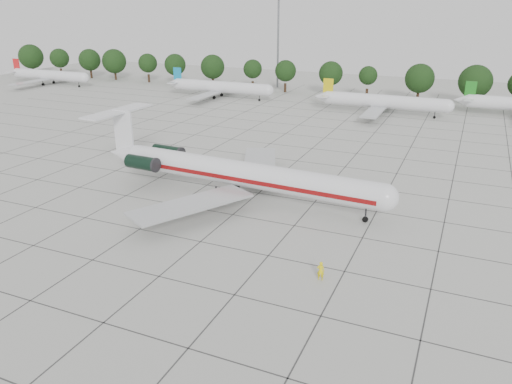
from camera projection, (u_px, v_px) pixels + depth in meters
ground at (233, 215)px, 61.19m from camera, size 260.00×260.00×0.00m
apron_joints at (277, 178)px, 74.02m from camera, size 170.00×170.00×0.02m
main_airliner at (230, 171)px, 65.68m from camera, size 42.69×33.49×10.00m
ground_crew at (321, 271)px, 46.61m from camera, size 0.76×0.56×1.91m
bg_airliner_a at (49, 75)px, 154.56m from camera, size 28.24×27.20×7.40m
bg_airliner_b at (220, 87)px, 133.56m from camera, size 28.24×27.20×7.40m
bg_airliner_c at (384, 102)px, 114.26m from camera, size 28.24×27.20×7.40m
tree_line at (331, 73)px, 136.12m from camera, size 249.86×8.44×10.22m
floodlight_mast at (278, 38)px, 145.97m from camera, size 1.60×1.60×25.45m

